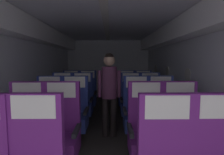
# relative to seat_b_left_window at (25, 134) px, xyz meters

# --- Properties ---
(ground) EXTENTS (3.41, 7.54, 0.02)m
(ground) POSITION_rel_seat_b_left_window_xyz_m (1.01, 1.12, -0.50)
(ground) COLOR #3D3833
(fuselage_shell) EXTENTS (3.29, 7.19, 2.27)m
(fuselage_shell) POSITION_rel_seat_b_left_window_xyz_m (1.01, 1.38, 1.13)
(fuselage_shell) COLOR silver
(fuselage_shell) RESTS_ON ground
(seat_b_left_window) EXTENTS (0.50, 0.48, 1.16)m
(seat_b_left_window) POSITION_rel_seat_b_left_window_xyz_m (0.00, 0.00, 0.00)
(seat_b_left_window) COLOR #38383D
(seat_b_left_window) RESTS_ON ground
(seat_b_left_aisle) EXTENTS (0.50, 0.48, 1.16)m
(seat_b_left_aisle) POSITION_rel_seat_b_left_window_xyz_m (0.46, 0.00, 0.00)
(seat_b_left_aisle) COLOR #38383D
(seat_b_left_aisle) RESTS_ON ground
(seat_b_right_aisle) EXTENTS (0.50, 0.48, 1.16)m
(seat_b_right_aisle) POSITION_rel_seat_b_left_window_xyz_m (2.03, 0.01, 0.00)
(seat_b_right_aisle) COLOR #38383D
(seat_b_right_aisle) RESTS_ON ground
(seat_b_right_window) EXTENTS (0.50, 0.48, 1.16)m
(seat_b_right_window) POSITION_rel_seat_b_left_window_xyz_m (1.57, 0.00, 0.00)
(seat_b_right_window) COLOR #38383D
(seat_b_right_window) RESTS_ON ground
(seat_c_left_window) EXTENTS (0.50, 0.48, 1.16)m
(seat_c_left_window) POSITION_rel_seat_b_left_window_xyz_m (0.00, 0.87, 0.00)
(seat_c_left_window) COLOR #38383D
(seat_c_left_window) RESTS_ON ground
(seat_c_left_aisle) EXTENTS (0.50, 0.48, 1.16)m
(seat_c_left_aisle) POSITION_rel_seat_b_left_window_xyz_m (0.46, 0.87, 0.00)
(seat_c_left_aisle) COLOR #38383D
(seat_c_left_aisle) RESTS_ON ground
(seat_c_right_aisle) EXTENTS (0.50, 0.48, 1.16)m
(seat_c_right_aisle) POSITION_rel_seat_b_left_window_xyz_m (2.02, 0.87, 0.00)
(seat_c_right_aisle) COLOR #38383D
(seat_c_right_aisle) RESTS_ON ground
(seat_c_right_window) EXTENTS (0.50, 0.48, 1.16)m
(seat_c_right_window) POSITION_rel_seat_b_left_window_xyz_m (1.57, 0.86, 0.00)
(seat_c_right_window) COLOR #38383D
(seat_c_right_window) RESTS_ON ground
(seat_d_left_window) EXTENTS (0.50, 0.48, 1.16)m
(seat_d_left_window) POSITION_rel_seat_b_left_window_xyz_m (-0.01, 1.75, 0.00)
(seat_d_left_window) COLOR #38383D
(seat_d_left_window) RESTS_ON ground
(seat_d_left_aisle) EXTENTS (0.50, 0.48, 1.16)m
(seat_d_left_aisle) POSITION_rel_seat_b_left_window_xyz_m (0.46, 1.75, 0.00)
(seat_d_left_aisle) COLOR #38383D
(seat_d_left_aisle) RESTS_ON ground
(seat_d_right_aisle) EXTENTS (0.50, 0.48, 1.16)m
(seat_d_right_aisle) POSITION_rel_seat_b_left_window_xyz_m (2.02, 1.74, 0.00)
(seat_d_right_aisle) COLOR #38383D
(seat_d_right_aisle) RESTS_ON ground
(seat_d_right_window) EXTENTS (0.50, 0.48, 1.16)m
(seat_d_right_window) POSITION_rel_seat_b_left_window_xyz_m (1.57, 1.75, 0.00)
(seat_d_right_window) COLOR #38383D
(seat_d_right_window) RESTS_ON ground
(seat_e_left_window) EXTENTS (0.50, 0.48, 1.16)m
(seat_e_left_window) POSITION_rel_seat_b_left_window_xyz_m (0.00, 2.61, 0.00)
(seat_e_left_window) COLOR #38383D
(seat_e_left_window) RESTS_ON ground
(seat_e_left_aisle) EXTENTS (0.50, 0.48, 1.16)m
(seat_e_left_aisle) POSITION_rel_seat_b_left_window_xyz_m (0.47, 2.61, 0.00)
(seat_e_left_aisle) COLOR #38383D
(seat_e_left_aisle) RESTS_ON ground
(seat_e_right_aisle) EXTENTS (0.50, 0.48, 1.16)m
(seat_e_right_aisle) POSITION_rel_seat_b_left_window_xyz_m (2.02, 2.59, 0.00)
(seat_e_right_aisle) COLOR #38383D
(seat_e_right_aisle) RESTS_ON ground
(seat_e_right_window) EXTENTS (0.50, 0.48, 1.16)m
(seat_e_right_window) POSITION_rel_seat_b_left_window_xyz_m (1.56, 2.62, 0.00)
(seat_e_right_window) COLOR #38383D
(seat_e_right_window) RESTS_ON ground
(flight_attendant) EXTENTS (0.43, 0.28, 1.58)m
(flight_attendant) POSITION_rel_seat_b_left_window_xyz_m (1.08, 1.03, 0.48)
(flight_attendant) COLOR black
(flight_attendant) RESTS_ON ground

